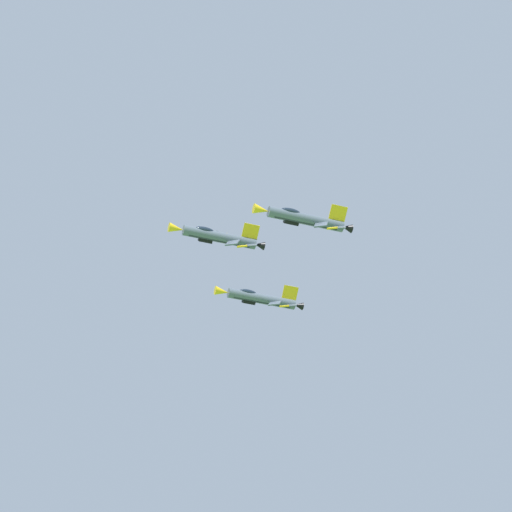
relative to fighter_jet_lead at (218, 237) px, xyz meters
name	(u,v)px	position (x,y,z in m)	size (l,w,h in m)	color
fighter_jet_lead	(218,237)	(0.00, 0.00, 0.00)	(15.93, 7.70, 7.34)	#4C5666
fighter_jet_left_wing	(304,219)	(12.00, -9.82, -2.49)	(15.93, 7.73, 7.31)	#4C5666
fighter_jet_right_wing	(260,299)	(9.17, 13.75, -1.83)	(15.93, 8.33, 6.65)	#4C5666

